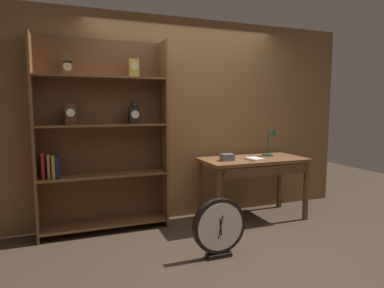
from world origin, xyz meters
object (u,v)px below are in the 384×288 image
Objects in this scene: toolbox_small at (227,157)px; open_repair_manual at (255,159)px; round_clock_large at (219,227)px; bookshelf at (101,138)px; desk_lamp at (272,140)px; workbench at (254,166)px.

open_repair_manual is (0.35, -0.08, -0.03)m from toolbox_small.
open_repair_manual reaches higher than round_clock_large.
bookshelf is 1.71m from round_clock_large.
desk_lamp is 0.68× the size of round_clock_large.
bookshelf is at bearing 131.14° from round_clock_large.
workbench is 8.84× the size of toolbox_small.
bookshelf is at bearing 161.60° from open_repair_manual.
open_repair_manual is 1.23m from round_clock_large.
toolbox_small is 1.10m from round_clock_large.
desk_lamp reaches higher than workbench.
round_clock_large is (-1.23, -0.95, -0.72)m from desk_lamp.
round_clock_large is at bearing -121.21° from toolbox_small.
round_clock_large is (-0.49, -0.81, -0.55)m from toolbox_small.
open_repair_manual reaches higher than workbench.
desk_lamp is at bearing -4.70° from bookshelf.
bookshelf is 2.23m from desk_lamp.
toolbox_small is 0.70× the size of open_repair_manual.
bookshelf reaches higher than toolbox_small.
workbench is 1.28m from round_clock_large.
workbench is 0.15m from open_repair_manual.
workbench is (1.88, -0.30, -0.39)m from bookshelf.
bookshelf is 1.94m from workbench.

